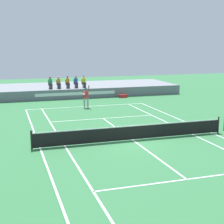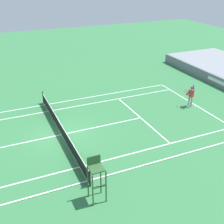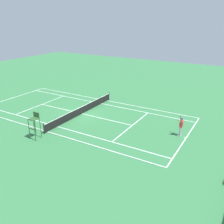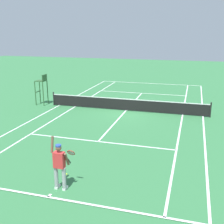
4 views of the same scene
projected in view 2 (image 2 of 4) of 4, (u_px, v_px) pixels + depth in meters
name	position (u px, v px, depth m)	size (l,w,h in m)	color
ground_plane	(62.00, 135.00, 20.70)	(80.00, 80.00, 0.00)	#337542
court	(62.00, 135.00, 20.69)	(11.08, 23.88, 0.03)	#337542
net	(61.00, 129.00, 20.47)	(11.98, 0.10, 1.07)	black
tennis_player	(191.00, 96.00, 24.51)	(0.76, 0.62, 2.08)	#9E9EA3
tennis_ball	(181.00, 110.00, 24.31)	(0.07, 0.07, 0.07)	#D1E533
umpire_chair	(96.00, 174.00, 14.33)	(0.77, 0.77, 2.44)	#2D562D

